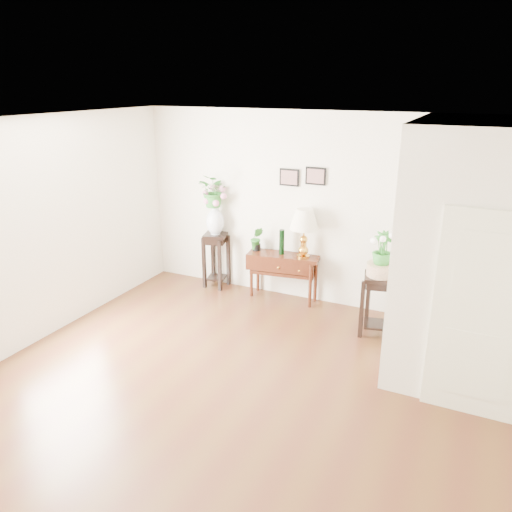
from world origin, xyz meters
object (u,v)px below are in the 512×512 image
Objects in this scene: console_table at (283,277)px; table_lamp at (304,235)px; plant_stand_b at (378,305)px; plant_stand_a at (216,260)px.

table_lamp reaches higher than console_table.
table_lamp is at bearing 156.36° from plant_stand_b.
console_table is at bearing 180.00° from table_lamp.
console_table is at bearing 0.00° from plant_stand_a.
plant_stand_a reaches higher than console_table.
plant_stand_a is at bearing 171.70° from console_table.
table_lamp is 0.89× the size of plant_stand_b.
plant_stand_a reaches higher than plant_stand_b.
table_lamp is (0.31, 0.00, 0.71)m from console_table.
plant_stand_b is (1.24, -0.54, -0.65)m from table_lamp.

